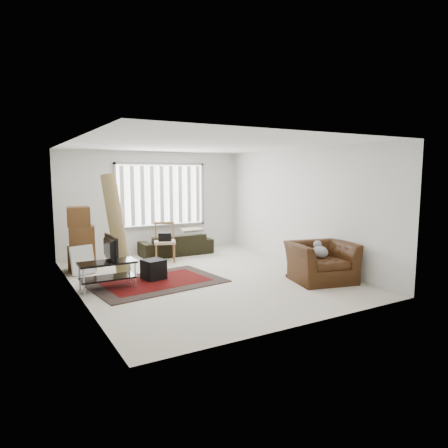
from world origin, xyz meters
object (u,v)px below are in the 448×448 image
object	(u,v)px
moving_boxes	(81,241)
side_chair	(165,240)
sofa	(176,241)
armchair	(321,259)
tv_stand	(107,269)

from	to	relation	value
moving_boxes	side_chair	xyz separation A→B (m)	(1.95, -0.03, -0.14)
side_chair	moving_boxes	bearing A→B (deg)	-160.94
moving_boxes	sofa	bearing A→B (deg)	12.40
sofa	side_chair	bearing A→B (deg)	48.22
side_chair	armchair	bearing A→B (deg)	-38.47
tv_stand	side_chair	world-z (taller)	side_chair
sofa	armchair	distance (m)	4.11
tv_stand	armchair	distance (m)	4.13
side_chair	sofa	bearing A→B (deg)	66.61
armchair	tv_stand	bearing A→B (deg)	171.32
moving_boxes	armchair	world-z (taller)	moving_boxes
armchair	sofa	bearing A→B (deg)	124.77
tv_stand	moving_boxes	bearing A→B (deg)	94.97
moving_boxes	side_chair	world-z (taller)	moving_boxes
moving_boxes	side_chair	bearing A→B (deg)	-0.76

